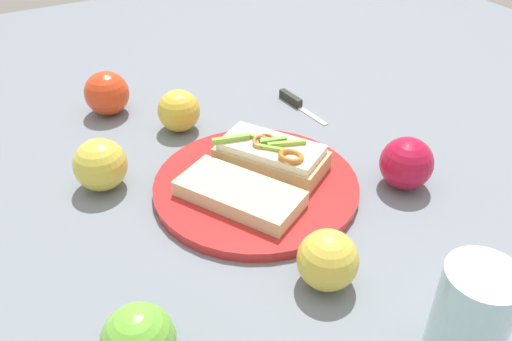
% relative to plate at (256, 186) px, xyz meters
% --- Properties ---
extents(ground_plane, '(2.00, 2.00, 0.00)m').
position_rel_plate_xyz_m(ground_plane, '(0.00, 0.00, -0.01)').
color(ground_plane, slate).
rests_on(ground_plane, ground).
extents(plate, '(0.30, 0.30, 0.01)m').
position_rel_plate_xyz_m(plate, '(0.00, 0.00, 0.00)').
color(plate, red).
rests_on(plate, ground_plane).
extents(sandwich, '(0.15, 0.18, 0.05)m').
position_rel_plate_xyz_m(sandwich, '(0.04, 0.02, 0.03)').
color(sandwich, tan).
rests_on(sandwich, plate).
extents(bread_slice_side, '(0.15, 0.19, 0.02)m').
position_rel_plate_xyz_m(bread_slice_side, '(-0.04, -0.03, 0.02)').
color(bread_slice_side, beige).
rests_on(bread_slice_side, plate).
extents(apple_0, '(0.11, 0.11, 0.08)m').
position_rel_plate_xyz_m(apple_0, '(-0.12, 0.33, 0.03)').
color(apple_0, red).
rests_on(apple_0, ground_plane).
extents(apple_1, '(0.09, 0.09, 0.08)m').
position_rel_plate_xyz_m(apple_1, '(-0.19, 0.12, 0.03)').
color(apple_1, gold).
rests_on(apple_1, ground_plane).
extents(apple_2, '(0.07, 0.07, 0.07)m').
position_rel_plate_xyz_m(apple_2, '(-0.03, 0.21, 0.03)').
color(apple_2, gold).
rests_on(apple_2, ground_plane).
extents(apple_3, '(0.09, 0.09, 0.07)m').
position_rel_plate_xyz_m(apple_3, '(-0.24, -0.20, 0.03)').
color(apple_3, '#68B438').
rests_on(apple_3, ground_plane).
extents(apple_4, '(0.09, 0.09, 0.08)m').
position_rel_plate_xyz_m(apple_4, '(0.20, -0.09, 0.03)').
color(apple_4, '#B31334').
rests_on(apple_4, ground_plane).
extents(apple_5, '(0.10, 0.10, 0.07)m').
position_rel_plate_xyz_m(apple_5, '(-0.02, -0.20, 0.03)').
color(apple_5, gold).
rests_on(apple_5, ground_plane).
extents(drinking_glass, '(0.08, 0.08, 0.11)m').
position_rel_plate_xyz_m(drinking_glass, '(0.05, -0.34, 0.05)').
color(drinking_glass, silver).
rests_on(drinking_glass, ground_plane).
extents(knife, '(0.02, 0.13, 0.02)m').
position_rel_plate_xyz_m(knife, '(0.19, 0.19, -0.00)').
color(knife, silver).
rests_on(knife, ground_plane).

